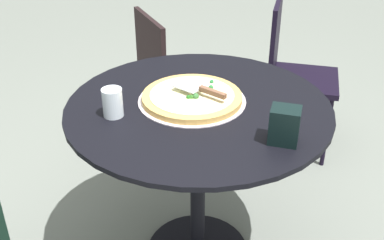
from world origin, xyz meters
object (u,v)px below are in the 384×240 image
at_px(napkin_dispenser, 285,125).
at_px(patio_chair_corner, 291,67).
at_px(pizza_on_tray, 192,98).
at_px(drinking_cup, 113,103).
at_px(pizza_server, 201,89).
at_px(patio_table, 198,141).
at_px(patio_chair_far, 171,73).

bearing_deg(napkin_dispenser, patio_chair_corner, -86.85).
height_order(pizza_on_tray, patio_chair_corner, patio_chair_corner).
bearing_deg(drinking_cup, pizza_server, -166.50).
xyz_separation_m(napkin_dispenser, patio_chair_corner, (-0.34, -1.08, -0.29)).
height_order(patio_table, napkin_dispenser, napkin_dispenser).
distance_m(drinking_cup, patio_chair_far, 0.97).
distance_m(patio_chair_far, patio_chair_corner, 0.65).
bearing_deg(patio_chair_far, napkin_dispenser, 105.52).
height_order(napkin_dispenser, patio_chair_corner, patio_chair_corner).
distance_m(pizza_server, napkin_dispenser, 0.37).
xyz_separation_m(drinking_cup, patio_chair_far, (-0.23, -0.89, -0.31)).
bearing_deg(patio_chair_far, pizza_on_tray, 93.19).
relative_size(patio_table, patio_chair_far, 1.20).
height_order(drinking_cup, napkin_dispenser, napkin_dispenser).
height_order(patio_table, pizza_on_tray, pizza_on_tray).
height_order(pizza_on_tray, patio_chair_far, patio_chair_far).
bearing_deg(napkin_dispenser, drinking_cup, -0.62).
bearing_deg(patio_chair_corner, drinking_cup, 44.39).
height_order(patio_table, patio_chair_far, patio_chair_far).
height_order(pizza_server, patio_chair_far, patio_chair_far).
bearing_deg(pizza_server, patio_table, 59.77).
bearing_deg(pizza_server, pizza_on_tray, -15.60).
bearing_deg(napkin_dispenser, patio_table, -27.08).
relative_size(patio_table, pizza_server, 5.15).
xyz_separation_m(pizza_on_tray, drinking_cup, (0.28, 0.08, 0.04)).
bearing_deg(patio_chair_far, patio_table, 94.50).
xyz_separation_m(pizza_on_tray, pizza_server, (-0.03, 0.01, 0.04)).
distance_m(pizza_server, patio_chair_corner, 1.02).
height_order(patio_chair_far, patio_chair_corner, patio_chair_corner).
bearing_deg(napkin_dispenser, pizza_server, -30.58).
xyz_separation_m(patio_chair_far, patio_chair_corner, (-0.65, 0.03, 0.02)).
xyz_separation_m(patio_table, pizza_server, (-0.01, -0.02, 0.21)).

